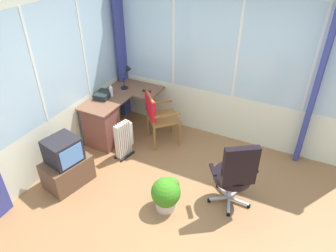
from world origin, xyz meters
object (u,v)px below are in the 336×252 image
(tv_remote, at_px, (147,91))
(desk, at_px, (104,122))
(office_chair, at_px, (235,173))
(paper_tray, at_px, (103,95))
(space_heater, at_px, (124,139))
(spray_bottle, at_px, (111,91))
(wooden_armchair, at_px, (156,113))
(tv_on_stand, at_px, (66,164))
(potted_plant, at_px, (167,193))
(desk_lamp, at_px, (128,73))

(tv_remote, bearing_deg, desk, 144.98)
(office_chair, bearing_deg, paper_tray, 75.25)
(space_heater, bearing_deg, tv_remote, 5.39)
(desk, height_order, spray_bottle, spray_bottle)
(tv_remote, relative_size, wooden_armchair, 0.16)
(wooden_armchair, height_order, space_heater, wooden_armchair)
(tv_on_stand, xyz_separation_m, potted_plant, (0.21, -1.49, -0.08))
(office_chair, bearing_deg, wooden_armchair, 62.33)
(tv_remote, height_order, office_chair, office_chair)
(wooden_armchair, xyz_separation_m, office_chair, (-0.83, -1.58, -0.02))
(spray_bottle, bearing_deg, office_chair, -107.43)
(potted_plant, bearing_deg, tv_on_stand, 98.18)
(desk, xyz_separation_m, paper_tray, (0.22, 0.13, 0.38))
(tv_on_stand, bearing_deg, paper_tray, 11.32)
(desk, height_order, wooden_armchair, wooden_armchair)
(desk_lamp, relative_size, paper_tray, 1.36)
(wooden_armchair, bearing_deg, potted_plant, -146.78)
(tv_remote, relative_size, office_chair, 0.14)
(space_heater, bearing_deg, wooden_armchair, -27.31)
(office_chair, bearing_deg, desk_lamp, 63.07)
(desk, bearing_deg, potted_plant, -118.12)
(wooden_armchair, relative_size, tv_on_stand, 1.19)
(potted_plant, bearing_deg, desk_lamp, 44.25)
(spray_bottle, distance_m, wooden_armchair, 0.87)
(office_chair, xyz_separation_m, space_heater, (0.27, 1.87, -0.25))
(desk_lamp, bearing_deg, office_chair, -116.93)
(space_heater, bearing_deg, desk, 71.78)
(tv_on_stand, relative_size, potted_plant, 1.63)
(desk, xyz_separation_m, tv_on_stand, (-1.08, -0.13, -0.06))
(spray_bottle, relative_size, paper_tray, 0.72)
(wooden_armchair, bearing_deg, desk_lamp, 64.70)
(tv_remote, bearing_deg, wooden_armchair, -137.59)
(desk, distance_m, paper_tray, 0.46)
(desk_lamp, relative_size, tv_on_stand, 0.53)
(desk, height_order, office_chair, office_chair)
(office_chair, bearing_deg, tv_remote, 59.11)
(paper_tray, distance_m, potted_plant, 2.13)
(office_chair, height_order, tv_on_stand, office_chair)
(space_heater, relative_size, potted_plant, 1.32)
(wooden_armchair, height_order, tv_on_stand, wooden_armchair)
(tv_remote, xyz_separation_m, tv_on_stand, (-1.81, 0.29, -0.41))
(spray_bottle, relative_size, wooden_armchair, 0.24)
(desk, relative_size, tv_remote, 9.11)
(desk, distance_m, potted_plant, 1.84)
(spray_bottle, bearing_deg, desk_lamp, -10.87)
(desk, bearing_deg, desk_lamp, -3.80)
(wooden_armchair, relative_size, office_chair, 0.88)
(desk, relative_size, spray_bottle, 6.33)
(paper_tray, bearing_deg, spray_bottle, -46.30)
(desk_lamp, distance_m, wooden_armchair, 0.92)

